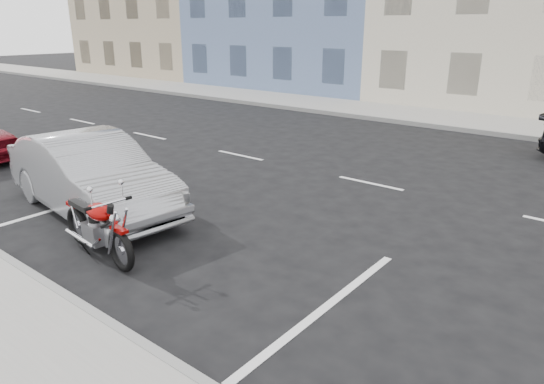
% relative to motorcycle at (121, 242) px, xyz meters
% --- Properties ---
extents(ground, '(120.00, 120.00, 0.00)m').
position_rel_motorcycle_xyz_m(ground, '(2.82, 6.00, -0.46)').
color(ground, black).
rests_on(ground, ground).
extents(sidewalk_far, '(80.00, 3.40, 0.15)m').
position_rel_motorcycle_xyz_m(sidewalk_far, '(-2.18, 14.70, -0.39)').
color(sidewalk_far, gray).
rests_on(sidewalk_far, ground).
extents(curb_far, '(80.00, 0.12, 0.16)m').
position_rel_motorcycle_xyz_m(curb_far, '(-2.18, 13.00, -0.38)').
color(curb_far, gray).
rests_on(curb_far, ground).
extents(motorcycle, '(2.02, 0.67, 1.01)m').
position_rel_motorcycle_xyz_m(motorcycle, '(0.00, 0.00, 0.00)').
color(motorcycle, black).
rests_on(motorcycle, ground).
extents(sedan_silver, '(4.63, 2.10, 1.47)m').
position_rel_motorcycle_xyz_m(sedan_silver, '(-2.50, 1.10, 0.28)').
color(sedan_silver, '#979A9E').
rests_on(sedan_silver, ground).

